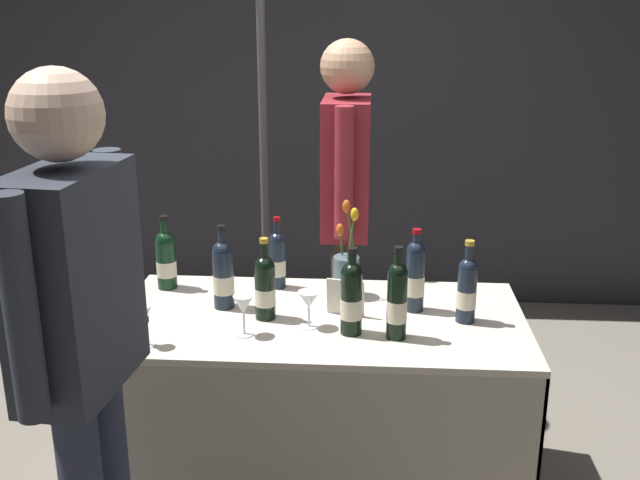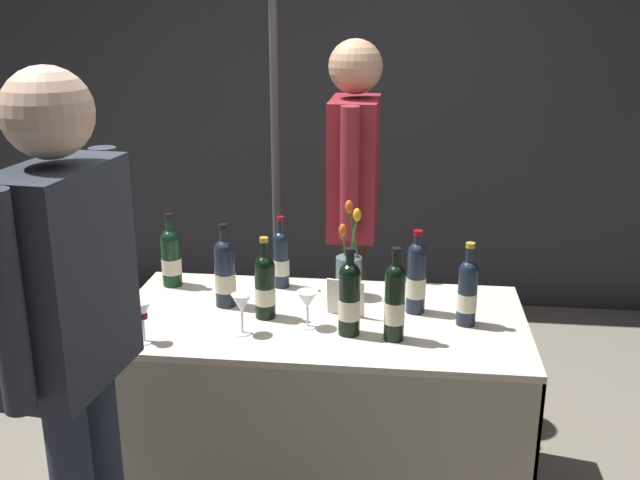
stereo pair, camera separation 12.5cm
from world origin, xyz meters
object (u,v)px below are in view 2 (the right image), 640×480
Objects in this scene: tasting_table at (320,371)px; featured_wine_bottle at (467,291)px; taster_foreground_right at (71,319)px; vendor_presenter at (354,194)px; flower_vase at (349,271)px; wine_glass_near_vendor at (242,305)px; wine_glass_near_taster at (307,301)px; display_bottle_0 at (265,285)px; wine_glass_mid at (142,313)px; booth_signpost at (275,112)px.

featured_wine_bottle is (0.54, -0.01, 0.36)m from tasting_table.
vendor_presenter is at bearing -18.55° from taster_foreground_right.
flower_vase is (0.09, 0.21, 0.34)m from tasting_table.
wine_glass_near_taster is at bearing 19.88° from wine_glass_near_vendor.
display_bottle_0 is 2.12× the size of wine_glass_near_vendor.
wine_glass_mid is at bearing -145.92° from display_bottle_0.
wine_glass_near_vendor is 0.37× the size of flower_vase.
tasting_table is 0.68× the size of booth_signpost.
vendor_presenter reaches higher than wine_glass_near_taster.
vendor_presenter is at bearing 57.62° from wine_glass_mid.
taster_foreground_right is at bearing -128.66° from tasting_table.
wine_glass_near_taster is at bearing -21.69° from display_bottle_0.
vendor_presenter reaches higher than wine_glass_near_vendor.
flower_vase is at bearing 68.14° from wine_glass_near_taster.
display_bottle_0 is 0.85m from taster_foreground_right.
flower_vase is 0.23× the size of vendor_presenter.
taster_foreground_right is at bearing -146.82° from featured_wine_bottle.
vendor_presenter is (-0.02, 0.52, 0.18)m from flower_vase.
wine_glass_near_taster is at bearing -109.32° from tasting_table.
taster_foreground_right is at bearing -24.06° from vendor_presenter.
flower_vase is at bearing -64.63° from booth_signpost.
wine_glass_mid reaches higher than tasting_table.
display_bottle_0 is 0.83m from vendor_presenter.
flower_vase is 0.18× the size of booth_signpost.
flower_vase is (0.12, 0.31, 0.00)m from wine_glass_near_taster.
tasting_table is at bearing 8.74° from display_bottle_0.
booth_signpost reaches higher than flower_vase.
wine_glass_near_vendor is at bearing -19.40° from vendor_presenter.
featured_wine_bottle is 1.15m from wine_glass_mid.
wine_glass_near_vendor is 0.34m from wine_glass_mid.
wine_glass_near_taster is (0.17, -0.07, -0.03)m from display_bottle_0.
wine_glass_near_vendor is 0.08× the size of taster_foreground_right.
wine_glass_mid is (-0.32, -0.11, -0.00)m from wine_glass_near_vendor.
booth_signpost is (-0.37, 1.18, 0.82)m from tasting_table.
vendor_presenter reaches higher than featured_wine_bottle.
vendor_presenter is (-0.47, 0.75, 0.16)m from featured_wine_bottle.
vendor_presenter is 0.70m from booth_signpost.
wine_glass_mid is 0.37× the size of flower_vase.
featured_wine_bottle is 0.18× the size of vendor_presenter.
booth_signpost reaches higher than display_bottle_0.
flower_vase is at bearing 36.71° from wine_glass_mid.
booth_signpost reaches higher than vendor_presenter.
taster_foreground_right reaches higher than flower_vase.
display_bottle_0 is 2.13× the size of wine_glass_mid.
wine_glass_near_taster is 0.08× the size of taster_foreground_right.
flower_vase reaches higher than tasting_table.
wine_glass_mid reaches higher than wine_glass_near_taster.
wine_glass_near_vendor is at bearing -131.66° from flower_vase.
tasting_table is 0.41m from flower_vase.
wine_glass_near_vendor is at bearing -145.31° from tasting_table.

